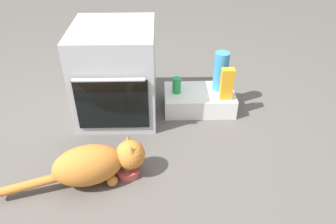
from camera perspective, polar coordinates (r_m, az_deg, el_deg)
The scene contains 8 objects.
ground at distance 2.18m, azimuth -8.99°, elevation -6.59°, with size 8.00×8.00×0.00m, color #56514C.
oven at distance 2.37m, azimuth -9.16°, elevation 6.92°, with size 0.56×0.64×0.67m.
pantry_cabinet at distance 2.52m, azimuth 5.50°, elevation 2.15°, with size 0.53×0.33×0.15m, color white.
food_bowl at distance 1.99m, azimuth -7.16°, elevation -10.13°, with size 0.15×0.15×0.08m.
cat at distance 1.91m, azimuth -12.69°, elevation -8.88°, with size 0.82×0.33×0.25m.
soda_can at distance 2.43m, azimuth 1.54°, elevation 4.75°, with size 0.07×0.07×0.12m, color green.
juice_carton at distance 2.37m, azimuth 10.36°, elevation 4.89°, with size 0.09×0.06×0.24m, color orange.
water_bottle at distance 2.47m, azimuth 9.31°, elevation 7.12°, with size 0.11×0.11×0.30m, color #388CD1.
Camera 1 is at (0.30, -1.62, 1.43)m, focal length 34.49 mm.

